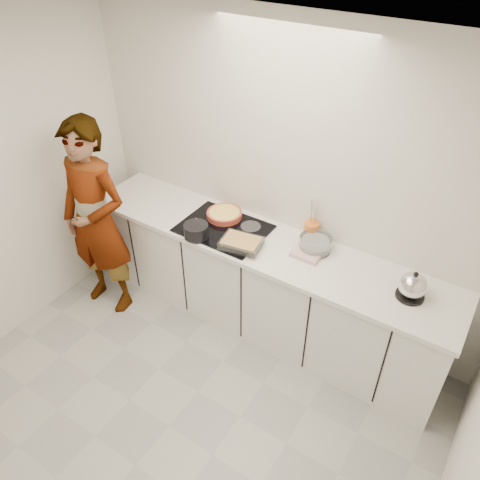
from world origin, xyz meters
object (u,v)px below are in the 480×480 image
Objects in this scene: mixing_bowl at (315,244)px; utensil_crock at (311,231)px; hob at (224,228)px; saucepan at (196,231)px; tart_dish at (224,214)px; kettle at (412,287)px; cook at (96,221)px; baking_dish at (241,243)px.

mixing_bowl is 1.83× the size of utensil_crock.
saucepan is (-0.12, -0.22, 0.06)m from hob.
tart_dish is 2.60× the size of utensil_crock.
kettle reaches higher than mixing_bowl.
cook is (-0.98, -0.51, 0.00)m from hob.
hob is 2.77× the size of kettle.
baking_dish is at bearing -134.64° from utensil_crock.
tart_dish is at bearing -178.49° from mixing_bowl.
hob is 0.30m from baking_dish.
tart_dish is 1.61× the size of saucepan.
tart_dish is 1.52× the size of kettle.
cook reaches higher than kettle.
mixing_bowl is at bearing -50.95° from utensil_crock.
baking_dish is at bearing -37.79° from tart_dish.
saucepan is 0.93m from utensil_crock.
hob is at bearing -157.30° from utensil_crock.
utensil_crock is at bearing 22.70° from hob.
tart_dish is at bearing 84.91° from saucepan.
saucepan reaches higher than hob.
cook is (-2.53, -0.55, -0.09)m from kettle.
mixing_bowl is 0.80m from kettle.
saucepan is 1.69m from kettle.
baking_dish is at bearing -26.85° from hob.
cook is at bearing -158.94° from mixing_bowl.
cook is (-0.89, -0.65, -0.03)m from tart_dish.
cook reaches higher than hob.
tart_dish is 0.85m from mixing_bowl.
saucepan is at bearing 13.80° from cook.
tart_dish is 1.10m from cook.
saucepan is 0.91m from cook.
baking_dish is at bearing 12.95° from saucepan.
utensil_crock is (0.67, 0.28, 0.07)m from hob.
mixing_bowl is at bearing 30.17° from baking_dish.
hob is 0.78m from mixing_bowl.
hob is 2.92× the size of saucepan.
baking_dish is at bearing -149.83° from mixing_bowl.
utensil_crock is (-0.89, 0.24, -0.02)m from kettle.
saucepan is 1.62× the size of utensil_crock.
mixing_bowl is at bearing 16.15° from cook.
kettle is 2.59m from cook.
saucepan is at bearing -147.60° from utensil_crock.
tart_dish is 1.12× the size of baking_dish.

